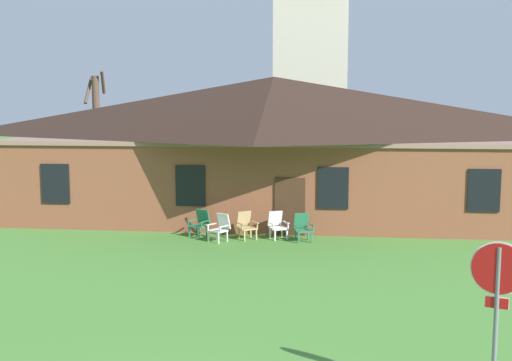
% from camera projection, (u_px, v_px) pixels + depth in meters
% --- Properties ---
extents(brick_building, '(21.63, 10.40, 5.94)m').
position_uv_depth(brick_building, '(273.00, 143.00, 26.67)').
color(brick_building, brown).
rests_on(brick_building, ground).
extents(dome_tower, '(5.18, 5.18, 19.45)m').
position_uv_depth(dome_tower, '(311.00, 43.00, 40.94)').
color(dome_tower, beige).
rests_on(dome_tower, ground).
extents(stop_sign, '(0.77, 0.29, 2.69)m').
position_uv_depth(stop_sign, '(497.00, 294.00, 8.91)').
color(stop_sign, slate).
rests_on(stop_sign, ground).
extents(lawn_chair_by_porch, '(0.80, 0.84, 0.96)m').
position_uv_depth(lawn_chair_by_porch, '(200.00, 222.00, 21.77)').
color(lawn_chair_by_porch, '#28704C').
rests_on(lawn_chair_by_porch, ground).
extents(lawn_chair_near_door, '(0.84, 0.87, 0.96)m').
position_uv_depth(lawn_chair_near_door, '(220.00, 227.00, 20.95)').
color(lawn_chair_near_door, silver).
rests_on(lawn_chair_near_door, ground).
extents(lawn_chair_left_end, '(0.85, 0.87, 0.96)m').
position_uv_depth(lawn_chair_left_end, '(246.00, 225.00, 21.38)').
color(lawn_chair_left_end, tan).
rests_on(lawn_chair_left_end, ground).
extents(lawn_chair_middle, '(0.82, 0.86, 0.96)m').
position_uv_depth(lawn_chair_middle, '(277.00, 224.00, 21.41)').
color(lawn_chair_middle, white).
rests_on(lawn_chair_middle, ground).
extents(lawn_chair_right_end, '(0.75, 0.81, 0.96)m').
position_uv_depth(lawn_chair_right_end, '(303.00, 227.00, 20.99)').
color(lawn_chair_right_end, '#28704C').
rests_on(lawn_chair_right_end, ground).
extents(bare_tree_beside_building, '(1.15, 1.03, 6.45)m').
position_uv_depth(bare_tree_beside_building, '(97.00, 133.00, 30.78)').
color(bare_tree_beside_building, brown).
rests_on(bare_tree_beside_building, ground).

